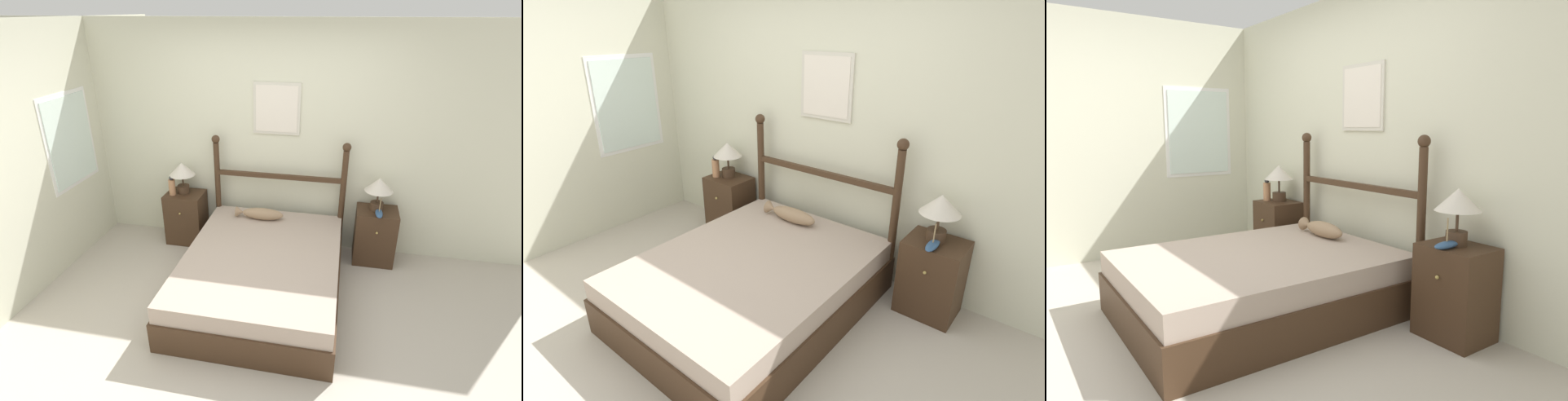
# 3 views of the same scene
# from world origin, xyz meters

# --- Properties ---
(ground_plane) EXTENTS (16.00, 16.00, 0.00)m
(ground_plane) POSITION_xyz_m (0.00, 0.00, 0.00)
(ground_plane) COLOR #B7AD9E
(wall_back) EXTENTS (6.40, 0.08, 2.55)m
(wall_back) POSITION_xyz_m (0.00, 1.73, 1.28)
(wall_back) COLOR beige
(wall_back) RESTS_ON ground_plane
(bed) EXTENTS (1.52, 1.95, 0.46)m
(bed) POSITION_xyz_m (0.11, 0.64, 0.23)
(bed) COLOR #3D2819
(bed) RESTS_ON ground_plane
(headboard) EXTENTS (1.54, 0.09, 1.34)m
(headboard) POSITION_xyz_m (0.11, 1.58, 0.75)
(headboard) COLOR #3D2819
(headboard) RESTS_ON ground_plane
(nightstand_left) EXTENTS (0.44, 0.38, 0.63)m
(nightstand_left) POSITION_xyz_m (-1.00, 1.49, 0.31)
(nightstand_left) COLOR #3D2819
(nightstand_left) RESTS_ON ground_plane
(nightstand_right) EXTENTS (0.44, 0.38, 0.63)m
(nightstand_right) POSITION_xyz_m (1.23, 1.49, 0.31)
(nightstand_right) COLOR #3D2819
(nightstand_right) RESTS_ON ground_plane
(table_lamp_left) EXTENTS (0.30, 0.30, 0.38)m
(table_lamp_left) POSITION_xyz_m (-1.02, 1.52, 0.90)
(table_lamp_left) COLOR #422D1E
(table_lamp_left) RESTS_ON nightstand_left
(table_lamp_right) EXTENTS (0.30, 0.30, 0.38)m
(table_lamp_right) POSITION_xyz_m (1.21, 1.50, 0.90)
(table_lamp_right) COLOR #422D1E
(table_lamp_right) RESTS_ON nightstand_right
(bottle) EXTENTS (0.08, 0.08, 0.24)m
(bottle) POSITION_xyz_m (-1.13, 1.43, 0.74)
(bottle) COLOR tan
(bottle) RESTS_ON nightstand_left
(model_boat) EXTENTS (0.08, 0.22, 0.20)m
(model_boat) POSITION_xyz_m (1.23, 1.38, 0.65)
(model_boat) COLOR #335684
(model_boat) RESTS_ON nightstand_right
(fish_pillow) EXTENTS (0.54, 0.14, 0.13)m
(fish_pillow) POSITION_xyz_m (-0.06, 1.35, 0.53)
(fish_pillow) COLOR #997A5B
(fish_pillow) RESTS_ON bed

